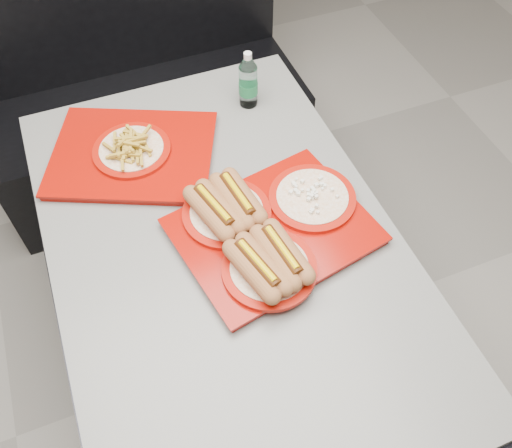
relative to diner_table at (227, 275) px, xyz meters
name	(u,v)px	position (x,y,z in m)	size (l,w,h in m)	color
ground	(234,356)	(0.00, 0.00, -0.58)	(6.00, 6.00, 0.00)	gray
diner_table	(227,275)	(0.00, 0.00, 0.00)	(0.92, 1.42, 0.75)	black
booth_bench	(143,94)	(0.00, 1.09, -0.18)	(1.30, 0.57, 1.35)	black
tray_near	(266,228)	(0.11, -0.02, 0.20)	(0.56, 0.47, 0.11)	#9A0C04
tray_far	(132,151)	(-0.15, 0.39, 0.19)	(0.58, 0.53, 0.09)	#9A0C04
water_bottle	(248,83)	(0.26, 0.49, 0.25)	(0.06, 0.06, 0.19)	silver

